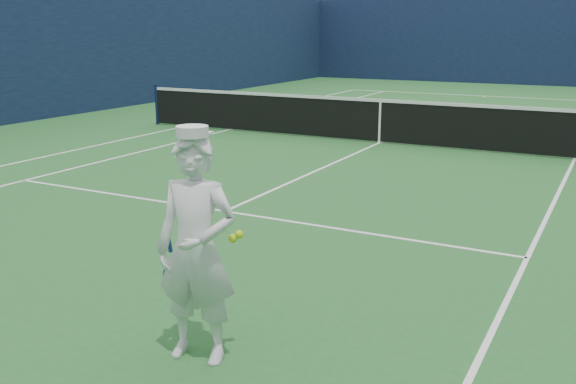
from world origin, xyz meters
name	(u,v)px	position (x,y,z in m)	size (l,w,h in m)	color
ground	(379,143)	(0.00, 0.00, 0.00)	(80.00, 80.00, 0.00)	#246029
court_markings	(379,143)	(0.00, 0.00, 0.00)	(11.03, 23.83, 0.01)	white
windscreen_fence	(382,54)	(0.00, 0.00, 2.00)	(20.12, 36.12, 4.00)	#101A3B
tennis_net	(380,119)	(0.00, 0.00, 0.55)	(12.88, 0.09, 1.07)	#141E4C
tennis_player	(196,249)	(2.13, -10.00, 0.90)	(0.82, 0.54, 1.86)	white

